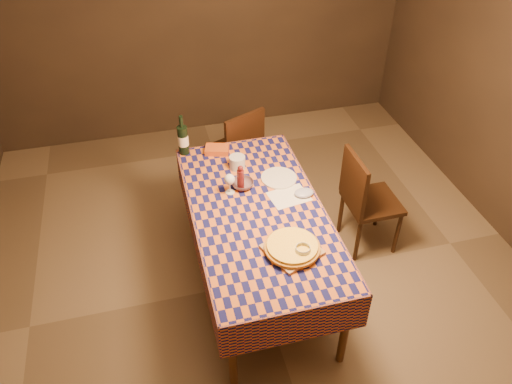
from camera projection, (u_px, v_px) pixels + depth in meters
The scene contains 16 objects.
room at pixel (258, 142), 3.21m from camera, with size 5.00×5.10×2.70m.
dining_table at pixel (258, 218), 3.62m from camera, with size 0.94×1.84×0.77m.
cutting_board at pixel (292, 250), 3.25m from camera, with size 0.31×0.31×0.02m, color #A0754B.
pizza at pixel (292, 247), 3.24m from camera, with size 0.49×0.49×0.04m.
pepper_mill at pixel (241, 179), 3.69m from camera, with size 0.06×0.06×0.22m.
bowl at pixel (243, 184), 3.76m from camera, with size 0.17×0.17×0.05m, color #634853.
wine_glass at pixel (230, 180), 3.66m from camera, with size 0.08×0.08×0.16m.
wine_bottle at pixel (183, 139), 4.06m from camera, with size 0.11×0.11×0.35m.
deli_tub at pixel (237, 162), 3.94m from camera, with size 0.13×0.13×0.10m, color silver.
takeout_container at pixel (217, 150), 4.13m from camera, with size 0.19×0.13×0.05m, color #BE4D19.
white_plate at pixel (279, 178), 3.85m from camera, with size 0.28×0.28×0.02m, color silver.
tumbler at pixel (303, 252), 3.20m from camera, with size 0.10×0.10×0.08m, color white.
flour_patch at pixel (289, 196), 3.69m from camera, with size 0.28×0.22×0.00m, color silver.
flour_bag at pixel (304, 193), 3.69m from camera, with size 0.15×0.11×0.04m, color #959BBF.
chair_far at pixel (238, 148), 4.63m from camera, with size 0.56×0.56×0.93m.
chair_right at pixel (364, 197), 4.08m from camera, with size 0.43×0.42×0.93m.
Camera 1 is at (-0.68, -2.60, 3.12)m, focal length 35.00 mm.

